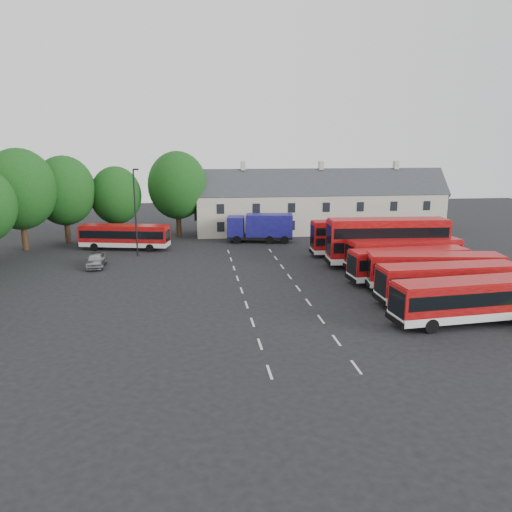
# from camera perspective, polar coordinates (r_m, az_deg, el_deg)

# --- Properties ---
(ground) EXTENTS (140.00, 140.00, 0.00)m
(ground) POSITION_cam_1_polar(r_m,az_deg,el_deg) (41.46, -1.39, -4.73)
(ground) COLOR black
(ground) RESTS_ON ground
(lane_markings) EXTENTS (5.15, 33.80, 0.01)m
(lane_markings) POSITION_cam_1_polar(r_m,az_deg,el_deg) (43.66, 1.62, -3.82)
(lane_markings) COLOR beige
(lane_markings) RESTS_ON ground
(treeline) EXTENTS (29.92, 32.59, 12.01)m
(treeline) POSITION_cam_1_polar(r_m,az_deg,el_deg) (61.34, -23.19, 6.32)
(treeline) COLOR black
(treeline) RESTS_ON ground
(terrace_houses) EXTENTS (35.70, 7.13, 10.06)m
(terrace_houses) POSITION_cam_1_polar(r_m,az_deg,el_deg) (72.15, 7.31, 5.78)
(terrace_houses) COLOR beige
(terrace_houses) RESTS_ON ground
(bus_row_a) EXTENTS (11.46, 3.58, 3.19)m
(bus_row_a) POSITION_cam_1_polar(r_m,az_deg,el_deg) (38.09, 23.29, -4.37)
(bus_row_a) COLOR silver
(bus_row_a) RESTS_ON ground
(bus_row_b) EXTENTS (11.32, 2.87, 3.19)m
(bus_row_b) POSITION_cam_1_polar(r_m,az_deg,el_deg) (42.12, 21.13, -2.61)
(bus_row_b) COLOR silver
(bus_row_b) RESTS_ON ground
(bus_row_c) EXTENTS (11.69, 4.27, 3.23)m
(bus_row_c) POSITION_cam_1_polar(r_m,az_deg,el_deg) (45.56, 19.71, -1.35)
(bus_row_c) COLOR silver
(bus_row_c) RESTS_ON ground
(bus_row_d) EXTENTS (11.12, 3.22, 3.10)m
(bus_row_d) POSITION_cam_1_polar(r_m,az_deg,el_deg) (47.46, 17.05, -0.71)
(bus_row_d) COLOR silver
(bus_row_d) RESTS_ON ground
(bus_row_e) EXTENTS (11.64, 3.60, 3.24)m
(bus_row_e) POSITION_cam_1_polar(r_m,az_deg,el_deg) (51.43, 16.54, 0.42)
(bus_row_e) COLOR silver
(bus_row_e) RESTS_ON ground
(bus_dd_south) EXTENTS (12.32, 3.48, 5.00)m
(bus_dd_south) POSITION_cam_1_polar(r_m,az_deg,el_deg) (52.80, 14.76, 1.83)
(bus_dd_south) COLOR silver
(bus_dd_south) RESTS_ON ground
(bus_dd_north) EXTENTS (9.89, 2.50, 4.04)m
(bus_dd_north) POSITION_cam_1_polar(r_m,az_deg,el_deg) (57.26, 11.26, 2.27)
(bus_dd_north) COLOR silver
(bus_dd_north) RESTS_ON ground
(bus_north) EXTENTS (10.80, 4.59, 2.98)m
(bus_north) POSITION_cam_1_polar(r_m,az_deg,el_deg) (61.69, -14.78, 2.35)
(bus_north) COLOR silver
(bus_north) RESTS_ON ground
(box_truck) EXTENTS (8.59, 3.81, 3.63)m
(box_truck) POSITION_cam_1_polar(r_m,az_deg,el_deg) (64.17, 0.57, 3.39)
(box_truck) COLOR black
(box_truck) RESTS_ON ground
(silver_car) EXTENTS (1.93, 4.48, 1.51)m
(silver_car) POSITION_cam_1_polar(r_m,az_deg,el_deg) (53.88, -17.81, -0.42)
(silver_car) COLOR #989B9F
(silver_car) RESTS_ON ground
(lamppost) EXTENTS (0.68, 0.30, 9.78)m
(lamppost) POSITION_cam_1_polar(r_m,az_deg,el_deg) (57.23, -13.61, 5.12)
(lamppost) COLOR black
(lamppost) RESTS_ON ground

